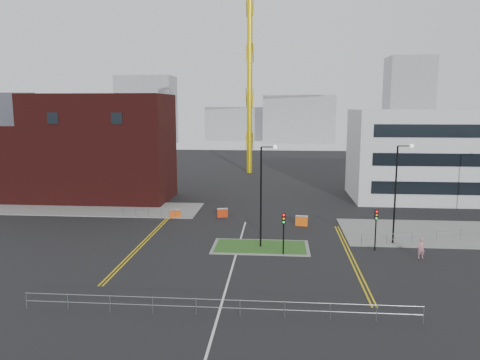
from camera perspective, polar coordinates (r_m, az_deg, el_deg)
The scene contains 28 objects.
ground at distance 34.79m, azimuth -1.39°, elevation -12.04°, with size 200.00×200.00×0.00m, color black.
pavement_left at distance 60.45m, azimuth -18.27°, elevation -3.30°, with size 28.00×8.00×0.12m, color slate.
pavement_right at distance 51.35m, azimuth 25.84°, elevation -5.91°, with size 24.00×10.00×0.12m, color slate.
island_kerb at distance 42.19m, azimuth 2.52°, elevation -8.16°, with size 8.60×4.60×0.08m, color slate.
grass_island at distance 42.18m, azimuth 2.52°, elevation -8.14°, with size 8.00×4.00×0.12m, color #1E4918.
brick_building at distance 66.08m, azimuth -18.92°, elevation 3.65°, with size 24.20×10.07×14.24m.
office_block at distance 68.37m, azimuth 23.99°, elevation 2.81°, with size 25.00×12.20×12.00m.
tower_crane at distance 89.28m, azimuth 5.08°, elevation 18.17°, with size 52.53×9.11×38.75m.
streetlamp_island at distance 40.91m, azimuth 2.88°, elevation -0.96°, with size 1.46×0.36×9.18m.
streetlamp_right_near at distance 44.17m, azimuth 18.72°, elevation -0.69°, with size 1.46×0.36×9.18m.
traffic_light_island at distance 39.52m, azimuth 5.34°, elevation -5.57°, with size 0.28×0.33×3.65m.
traffic_light_right at distance 42.32m, azimuth 16.25°, elevation -4.92°, with size 0.28×0.33×3.65m.
railing_front at distance 28.99m, azimuth -2.71°, elevation -14.85°, with size 24.05×0.05×1.10m.
railing_left at distance 53.63m, azimuth -11.08°, elevation -3.80°, with size 6.05×0.05×1.10m.
railing_right at distance 48.39m, azimuth 25.29°, elevation -5.87°, with size 19.05×5.05×1.10m.
centre_line at distance 36.65m, azimuth -1.05°, elevation -10.91°, with size 0.15×30.00×0.01m, color silver.
yellow_left_a at distance 45.83m, azimuth -11.36°, elevation -6.98°, with size 0.12×24.00×0.01m, color gold.
yellow_left_b at distance 45.75m, azimuth -10.99°, elevation -6.99°, with size 0.12×24.00×0.01m, color gold.
yellow_right_a at distance 40.70m, azimuth 13.15°, elevation -9.10°, with size 0.12×20.00×0.01m, color gold.
yellow_right_b at distance 40.75m, azimuth 13.57°, elevation -9.09°, with size 0.12×20.00×0.01m, color gold.
skyline_a at distance 158.37m, azimuth -11.29°, elevation 8.34°, with size 18.00×12.00×22.00m, color gray.
skyline_b at distance 162.46m, azimuth 7.13°, elevation 7.40°, with size 24.00×12.00×16.00m, color gray.
skyline_c at distance 162.65m, azimuth 19.81°, elevation 9.05°, with size 14.00×12.00×28.00m, color gray.
skyline_d at distance 172.77m, azimuth 0.96°, elevation 6.90°, with size 30.00×12.00×12.00m, color gray.
pedestrian at distance 41.87m, azimuth 21.24°, elevation -7.75°, with size 0.63×0.41×1.72m, color #C27D85.
barrier_left at distance 53.18m, azimuth -7.88°, elevation -4.07°, with size 1.20×0.58×0.97m.
barrier_mid at distance 53.15m, azimuth -2.16°, elevation -3.97°, with size 1.26×0.71×1.00m.
barrier_right at distance 49.78m, azimuth 7.52°, elevation -4.90°, with size 1.32×0.62×1.07m.
Camera 1 is at (3.53, -32.27, 12.53)m, focal length 35.00 mm.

